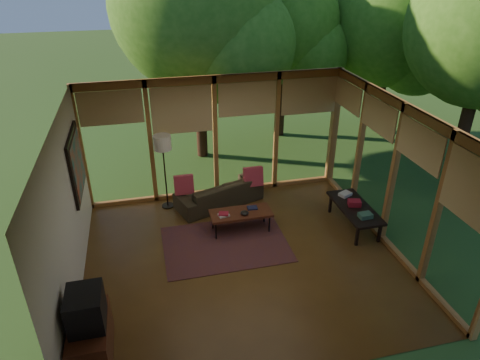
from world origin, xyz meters
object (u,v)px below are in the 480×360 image
object	(u,v)px
side_console	(355,209)
sofa	(219,193)
media_cabinet	(91,340)
coffee_table	(241,214)
floor_lamp	(163,147)
television	(86,309)

from	to	relation	value
side_console	sofa	bearing A→B (deg)	148.59
media_cabinet	coffee_table	bearing A→B (deg)	42.71
floor_lamp	side_console	bearing A→B (deg)	-24.71
media_cabinet	coffee_table	size ratio (longest dim) A/B	0.83
sofa	coffee_table	bearing A→B (deg)	81.81
floor_lamp	side_console	xyz separation A→B (m)	(3.55, -1.63, -1.00)
coffee_table	side_console	bearing A→B (deg)	-9.60
media_cabinet	side_console	world-z (taller)	media_cabinet
media_cabinet	coffee_table	xyz separation A→B (m)	(2.65, 2.44, 0.09)
media_cabinet	floor_lamp	distance (m)	4.08
media_cabinet	television	world-z (taller)	television
media_cabinet	sofa	bearing A→B (deg)	55.68
sofa	floor_lamp	distance (m)	1.59
television	side_console	size ratio (longest dim) A/B	0.39
coffee_table	media_cabinet	bearing A→B (deg)	-137.29
side_console	floor_lamp	bearing A→B (deg)	155.29
media_cabinet	side_console	distance (m)	5.29
coffee_table	sofa	bearing A→B (deg)	101.04
sofa	side_console	size ratio (longest dim) A/B	1.34
side_console	coffee_table	bearing A→B (deg)	170.40
media_cabinet	television	bearing A→B (deg)	-0.00
television	floor_lamp	bearing A→B (deg)	70.64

